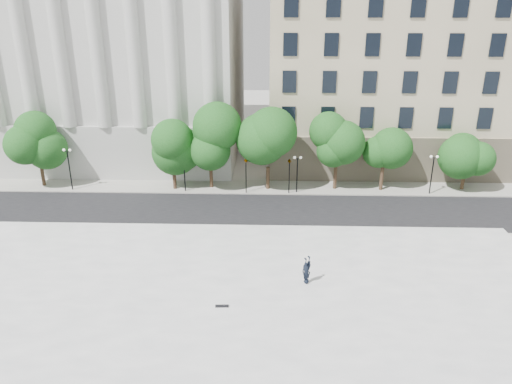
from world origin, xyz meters
TOP-DOWN VIEW (x-y plane):
  - ground at (0.00, 0.00)m, footprint 160.00×160.00m
  - plaza at (0.00, 3.00)m, footprint 44.00×22.00m
  - street at (0.00, 18.00)m, footprint 60.00×8.00m
  - far_sidewalk at (0.00, 24.00)m, footprint 60.00×4.00m
  - building_west at (-17.00, 38.57)m, footprint 31.50×27.65m
  - building_east at (20.00, 38.91)m, footprint 36.00×26.15m
  - traffic_light_west at (-0.25, 22.30)m, footprint 0.40×1.79m
  - traffic_light_east at (4.08, 22.30)m, footprint 0.52×1.74m
  - person_lying at (4.73, 4.91)m, footprint 1.89×2.00m
  - skateboard at (-0.81, 1.95)m, footprint 0.86×0.26m
  - street_trees at (0.81, 23.67)m, footprint 48.06×4.93m
  - lamp_posts at (-0.63, 22.60)m, footprint 37.42×0.28m

SIDE VIEW (x-z plane):
  - ground at x=0.00m, z-range 0.00..0.00m
  - street at x=0.00m, z-range 0.00..0.02m
  - far_sidewalk at x=0.00m, z-range 0.00..0.12m
  - plaza at x=0.00m, z-range 0.00..0.45m
  - skateboard at x=-0.81m, z-range 0.45..0.54m
  - person_lying at x=4.73m, z-range 0.45..1.00m
  - lamp_posts at x=-0.63m, z-range 0.64..5.14m
  - traffic_light_east at x=4.08m, z-range 1.59..5.79m
  - traffic_light_west at x=-0.25m, z-range 1.61..5.82m
  - street_trees at x=0.81m, z-range 1.00..8.65m
  - building_east at x=20.00m, z-range -0.36..22.64m
  - building_west at x=-17.00m, z-range 0.09..25.69m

